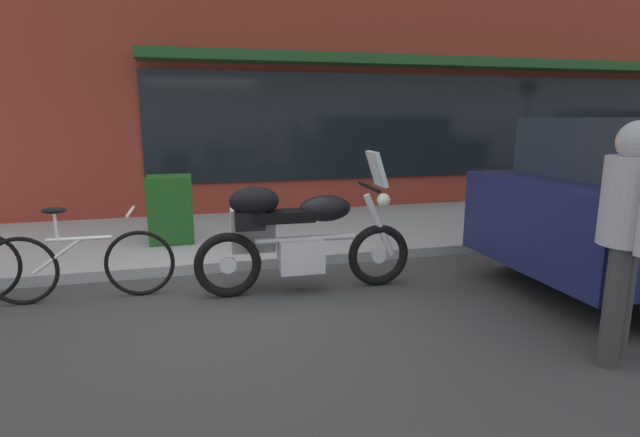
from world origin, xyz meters
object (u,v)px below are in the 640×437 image
at_px(parked_bicycle, 81,264).
at_px(pedestrian_walking, 629,215).
at_px(touring_motorcycle, 292,233).
at_px(sandwich_board_sign, 170,211).

distance_m(parked_bicycle, pedestrian_walking, 4.62).
bearing_deg(touring_motorcycle, parked_bicycle, 172.88).
height_order(touring_motorcycle, sandwich_board_sign, touring_motorcycle).
bearing_deg(pedestrian_walking, parked_bicycle, 150.16).
height_order(parked_bicycle, pedestrian_walking, pedestrian_walking).
height_order(touring_motorcycle, parked_bicycle, touring_motorcycle).
bearing_deg(sandwich_board_sign, pedestrian_walking, -49.53).
xyz_separation_m(touring_motorcycle, parked_bicycle, (-2.01, 0.25, -0.24)).
distance_m(touring_motorcycle, sandwich_board_sign, 2.10).
bearing_deg(touring_motorcycle, sandwich_board_sign, 125.74).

